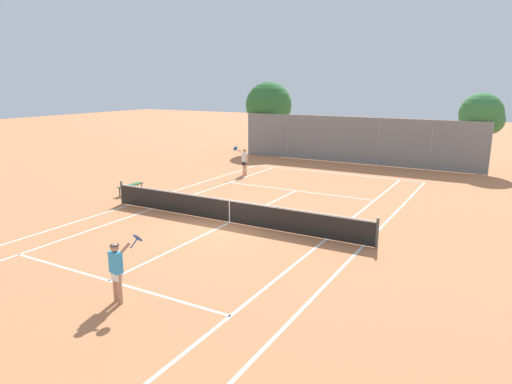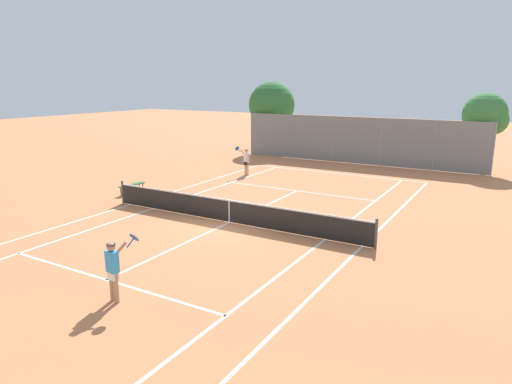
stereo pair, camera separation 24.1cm
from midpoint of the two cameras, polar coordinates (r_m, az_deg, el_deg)
name	(u,v)px [view 1 (the left image)]	position (r m, az deg, el deg)	size (l,w,h in m)	color
ground_plane	(230,222)	(18.51, -3.67, -3.83)	(120.00, 120.00, 0.00)	#CC7A4C
court_line_markings	(230,222)	(18.51, -3.67, -3.82)	(11.10, 23.90, 0.01)	silver
tennis_net	(230,210)	(18.36, -3.70, -2.31)	(12.00, 0.10, 1.07)	#474C47
player_near_side	(117,268)	(12.25, -17.57, -9.10)	(0.75, 0.72, 1.77)	tan
player_far_left	(244,160)	(27.78, -1.70, 4.01)	(0.81, 0.70, 1.77)	#D8A884
loose_tennis_ball_0	(226,182)	(25.88, -4.00, 1.27)	(0.07, 0.07, 0.07)	#D1DB33
loose_tennis_ball_1	(212,221)	(18.61, -5.84, -3.66)	(0.07, 0.07, 0.07)	#D1DB33
courtside_bench	(130,186)	(24.03, -15.70, 0.75)	(0.36, 1.50, 0.47)	#2D6638
back_fence	(354,140)	(32.40, 11.93, 6.33)	(17.00, 0.08, 3.25)	gray
tree_behind_left	(268,106)	(37.20, 1.36, 10.66)	(3.67, 3.67, 5.60)	brown
tree_behind_right	(483,116)	(32.24, 26.32, 8.53)	(2.76, 2.66, 4.91)	brown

